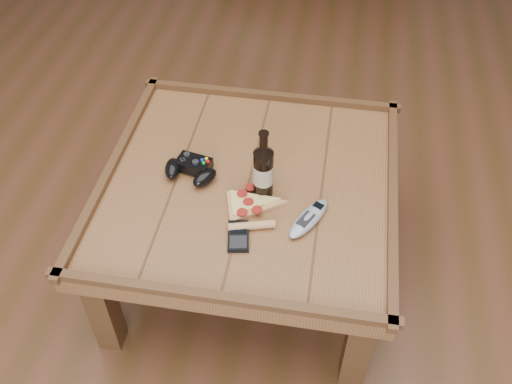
% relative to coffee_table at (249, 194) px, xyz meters
% --- Properties ---
extents(ground, '(6.00, 6.00, 0.00)m').
position_rel_coffee_table_xyz_m(ground, '(0.00, 0.00, -0.39)').
color(ground, '#4A2D15').
rests_on(ground, ground).
extents(coffee_table, '(1.03, 1.03, 0.48)m').
position_rel_coffee_table_xyz_m(coffee_table, '(0.00, 0.00, 0.00)').
color(coffee_table, brown).
rests_on(coffee_table, ground).
extents(beer_bottle, '(0.07, 0.07, 0.26)m').
position_rel_coffee_table_xyz_m(beer_bottle, '(0.06, -0.04, 0.16)').
color(beer_bottle, black).
rests_on(beer_bottle, coffee_table).
extents(game_controller, '(0.20, 0.16, 0.06)m').
position_rel_coffee_table_xyz_m(game_controller, '(-0.20, 0.00, 0.09)').
color(game_controller, black).
rests_on(game_controller, coffee_table).
extents(pizza_slice, '(0.23, 0.30, 0.03)m').
position_rel_coffee_table_xyz_m(pizza_slice, '(0.02, -0.13, 0.07)').
color(pizza_slice, tan).
rests_on(pizza_slice, coffee_table).
extents(smartphone, '(0.09, 0.13, 0.02)m').
position_rel_coffee_table_xyz_m(smartphone, '(0.01, -0.25, 0.07)').
color(smartphone, black).
rests_on(smartphone, coffee_table).
extents(remote_control, '(0.15, 0.21, 0.03)m').
position_rel_coffee_table_xyz_m(remote_control, '(0.22, -0.15, 0.07)').
color(remote_control, '#91949D').
rests_on(remote_control, coffee_table).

